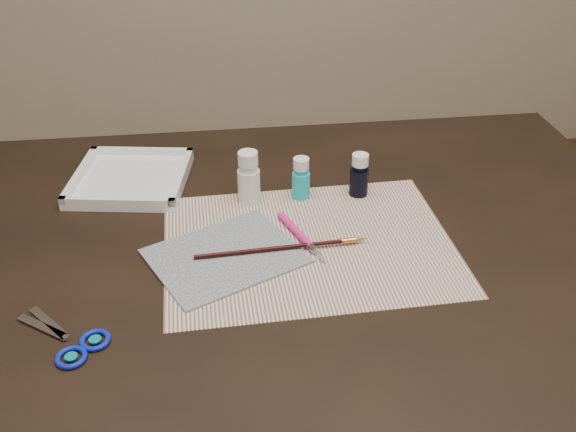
{
  "coord_description": "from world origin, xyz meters",
  "views": [
    {
      "loc": [
        -0.11,
        -0.87,
        1.36
      ],
      "look_at": [
        0.0,
        0.0,
        0.8
      ],
      "focal_mm": 40.0,
      "sensor_mm": 36.0,
      "label": 1
    }
  ],
  "objects": [
    {
      "name": "craft_knife",
      "position": [
        0.02,
        -0.0,
        0.76
      ],
      "size": [
        0.07,
        0.15,
        0.01
      ],
      "primitive_type": null,
      "rotation": [
        0.0,
        0.0,
        -1.21
      ],
      "color": "#FA1F8F",
      "rests_on": "paper"
    },
    {
      "name": "table",
      "position": [
        0.0,
        0.0,
        0.38
      ],
      "size": [
        1.3,
        0.9,
        0.75
      ],
      "primitive_type": "cube",
      "color": "black",
      "rests_on": "ground"
    },
    {
      "name": "canvas",
      "position": [
        -0.11,
        -0.03,
        0.75
      ],
      "size": [
        0.28,
        0.26,
        0.0
      ],
      "primitive_type": "cube",
      "rotation": [
        0.0,
        0.0,
        0.45
      ],
      "color": "black",
      "rests_on": "paper"
    },
    {
      "name": "paintbrush",
      "position": [
        -0.01,
        -0.03,
        0.76
      ],
      "size": [
        0.29,
        0.03,
        0.01
      ],
      "primitive_type": null,
      "rotation": [
        0.0,
        0.0,
        0.06
      ],
      "color": "black",
      "rests_on": "canvas"
    },
    {
      "name": "scissors",
      "position": [
        -0.34,
        -0.19,
        0.75
      ],
      "size": [
        0.18,
        0.16,
        0.01
      ],
      "primitive_type": null,
      "rotation": [
        0.0,
        0.0,
        2.52
      ],
      "color": "silver",
      "rests_on": "table"
    },
    {
      "name": "paint_bottle_cyan",
      "position": [
        0.04,
        0.14,
        0.79
      ],
      "size": [
        0.04,
        0.04,
        0.08
      ],
      "primitive_type": "cylinder",
      "rotation": [
        0.0,
        0.0,
        0.42
      ],
      "color": "#15C3C8",
      "rests_on": "table"
    },
    {
      "name": "paint_bottle_white",
      "position": [
        -0.05,
        0.14,
        0.8
      ],
      "size": [
        0.05,
        0.05,
        0.1
      ],
      "primitive_type": "cylinder",
      "rotation": [
        0.0,
        0.0,
        0.17
      ],
      "color": "white",
      "rests_on": "table"
    },
    {
      "name": "paint_bottle_navy",
      "position": [
        0.15,
        0.13,
        0.79
      ],
      "size": [
        0.04,
        0.04,
        0.08
      ],
      "primitive_type": "cylinder",
      "rotation": [
        0.0,
        0.0,
        0.32
      ],
      "color": "black",
      "rests_on": "table"
    },
    {
      "name": "paper",
      "position": [
        0.03,
        -0.01,
        0.75
      ],
      "size": [
        0.48,
        0.37,
        0.0
      ],
      "primitive_type": "cube",
      "rotation": [
        0.0,
        0.0,
        0.03
      ],
      "color": "silver",
      "rests_on": "table"
    },
    {
      "name": "palette_tray",
      "position": [
        -0.27,
        0.23,
        0.76
      ],
      "size": [
        0.24,
        0.24,
        0.02
      ],
      "primitive_type": "cube",
      "rotation": [
        0.0,
        0.0,
        -0.16
      ],
      "color": "white",
      "rests_on": "table"
    }
  ]
}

